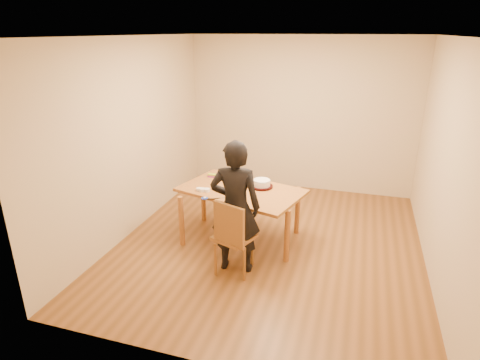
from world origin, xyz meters
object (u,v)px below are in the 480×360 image
(dining_chair, at_px, (234,237))
(person, at_px, (235,207))
(dining_table, at_px, (241,191))
(cake, at_px, (262,183))
(cake_plate, at_px, (262,186))

(dining_chair, relative_size, person, 0.26)
(dining_table, height_order, cake, cake)
(dining_table, height_order, person, person)
(dining_table, bearing_deg, cake_plate, 47.20)
(dining_table, relative_size, person, 0.98)
(cake_plate, xyz_separation_m, person, (-0.10, -0.88, 0.05))
(person, bearing_deg, dining_chair, 82.20)
(dining_table, bearing_deg, dining_chair, -63.65)
(cake_plate, relative_size, person, 0.19)
(dining_table, distance_m, dining_chair, 0.84)
(cake, bearing_deg, dining_chair, -95.96)
(cake, height_order, person, person)
(dining_chair, height_order, cake_plate, cake_plate)
(dining_chair, xyz_separation_m, cake, (0.10, 0.93, 0.36))
(dining_table, relative_size, dining_chair, 3.82)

